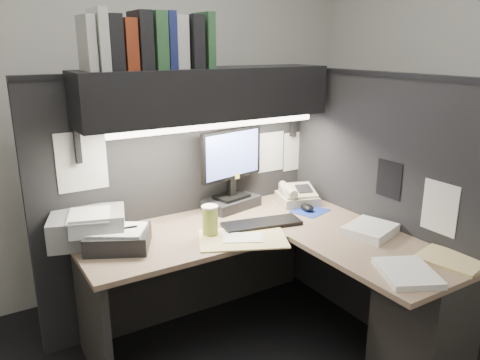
{
  "coord_description": "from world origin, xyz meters",
  "views": [
    {
      "loc": [
        -1.18,
        -1.74,
        1.78
      ],
      "look_at": [
        0.21,
        0.51,
        1.01
      ],
      "focal_mm": 35.0,
      "sensor_mm": 36.0,
      "label": 1
    }
  ],
  "objects_px": {
    "monitor": "(232,177)",
    "coffee_cup": "(210,221)",
    "telephone": "(297,196)",
    "keyboard": "(262,224)",
    "printer": "(88,227)",
    "notebook_stack": "(119,239)",
    "desk": "(322,295)",
    "overhead_shelf": "(207,94)"
  },
  "relations": [
    {
      "from": "monitor",
      "to": "coffee_cup",
      "type": "bearing_deg",
      "value": -148.07
    },
    {
      "from": "monitor",
      "to": "printer",
      "type": "distance_m",
      "value": 0.96
    },
    {
      "from": "monitor",
      "to": "coffee_cup",
      "type": "xyz_separation_m",
      "value": [
        -0.34,
        -0.34,
        -0.13
      ]
    },
    {
      "from": "overhead_shelf",
      "to": "keyboard",
      "type": "distance_m",
      "value": 0.84
    },
    {
      "from": "coffee_cup",
      "to": "notebook_stack",
      "type": "height_order",
      "value": "coffee_cup"
    },
    {
      "from": "monitor",
      "to": "telephone",
      "type": "distance_m",
      "value": 0.49
    },
    {
      "from": "keyboard",
      "to": "telephone",
      "type": "relative_size",
      "value": 1.88
    },
    {
      "from": "telephone",
      "to": "printer",
      "type": "bearing_deg",
      "value": -166.55
    },
    {
      "from": "monitor",
      "to": "keyboard",
      "type": "distance_m",
      "value": 0.42
    },
    {
      "from": "coffee_cup",
      "to": "notebook_stack",
      "type": "bearing_deg",
      "value": 167.89
    },
    {
      "from": "telephone",
      "to": "notebook_stack",
      "type": "relative_size",
      "value": 0.78
    },
    {
      "from": "monitor",
      "to": "notebook_stack",
      "type": "height_order",
      "value": "monitor"
    },
    {
      "from": "desk",
      "to": "notebook_stack",
      "type": "distance_m",
      "value": 1.16
    },
    {
      "from": "overhead_shelf",
      "to": "monitor",
      "type": "xyz_separation_m",
      "value": [
        0.2,
        0.06,
        -0.56
      ]
    },
    {
      "from": "overhead_shelf",
      "to": "notebook_stack",
      "type": "relative_size",
      "value": 4.8
    },
    {
      "from": "keyboard",
      "to": "notebook_stack",
      "type": "distance_m",
      "value": 0.85
    },
    {
      "from": "desk",
      "to": "notebook_stack",
      "type": "height_order",
      "value": "notebook_stack"
    },
    {
      "from": "telephone",
      "to": "printer",
      "type": "relative_size",
      "value": 0.64
    },
    {
      "from": "telephone",
      "to": "notebook_stack",
      "type": "height_order",
      "value": "telephone"
    },
    {
      "from": "overhead_shelf",
      "to": "telephone",
      "type": "distance_m",
      "value": 0.96
    },
    {
      "from": "desk",
      "to": "overhead_shelf",
      "type": "relative_size",
      "value": 1.1
    },
    {
      "from": "desk",
      "to": "overhead_shelf",
      "type": "xyz_separation_m",
      "value": [
        -0.3,
        0.75,
        1.06
      ]
    },
    {
      "from": "keyboard",
      "to": "coffee_cup",
      "type": "height_order",
      "value": "coffee_cup"
    },
    {
      "from": "coffee_cup",
      "to": "printer",
      "type": "height_order",
      "value": "coffee_cup"
    },
    {
      "from": "desk",
      "to": "coffee_cup",
      "type": "bearing_deg",
      "value": 133.59
    },
    {
      "from": "telephone",
      "to": "overhead_shelf",
      "type": "bearing_deg",
      "value": -170.61
    },
    {
      "from": "notebook_stack",
      "to": "desk",
      "type": "bearing_deg",
      "value": -31.37
    },
    {
      "from": "telephone",
      "to": "printer",
      "type": "distance_m",
      "value": 1.39
    },
    {
      "from": "keyboard",
      "to": "telephone",
      "type": "height_order",
      "value": "telephone"
    },
    {
      "from": "keyboard",
      "to": "notebook_stack",
      "type": "relative_size",
      "value": 1.48
    },
    {
      "from": "desk",
      "to": "monitor",
      "type": "bearing_deg",
      "value": 97.28
    },
    {
      "from": "telephone",
      "to": "coffee_cup",
      "type": "bearing_deg",
      "value": -148.56
    },
    {
      "from": "keyboard",
      "to": "printer",
      "type": "relative_size",
      "value": 1.21
    },
    {
      "from": "monitor",
      "to": "notebook_stack",
      "type": "distance_m",
      "value": 0.89
    },
    {
      "from": "printer",
      "to": "notebook_stack",
      "type": "height_order",
      "value": "printer"
    },
    {
      "from": "coffee_cup",
      "to": "telephone",
      "type": "bearing_deg",
      "value": 13.77
    },
    {
      "from": "desk",
      "to": "notebook_stack",
      "type": "bearing_deg",
      "value": 148.63
    },
    {
      "from": "desk",
      "to": "overhead_shelf",
      "type": "distance_m",
      "value": 1.33
    },
    {
      "from": "printer",
      "to": "keyboard",
      "type": "bearing_deg",
      "value": -0.97
    },
    {
      "from": "monitor",
      "to": "notebook_stack",
      "type": "relative_size",
      "value": 1.65
    },
    {
      "from": "monitor",
      "to": "telephone",
      "type": "xyz_separation_m",
      "value": [
        0.43,
        -0.15,
        -0.16
      ]
    },
    {
      "from": "keyboard",
      "to": "monitor",
      "type": "bearing_deg",
      "value": 100.82
    }
  ]
}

